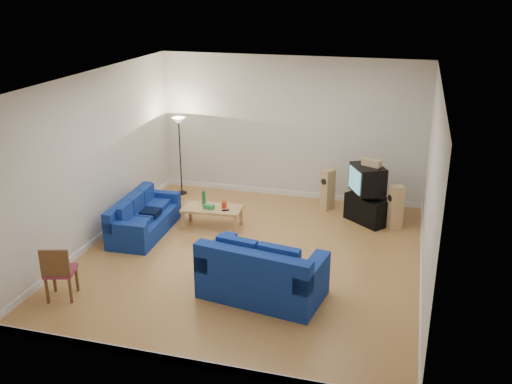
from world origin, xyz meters
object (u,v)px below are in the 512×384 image
(tv_stand, at_px, (368,209))
(television, at_px, (367,179))
(coffee_table, at_px, (212,210))
(sofa_three_seat, at_px, (142,220))
(sofa_loveseat, at_px, (261,277))

(tv_stand, relative_size, television, 1.02)
(tv_stand, distance_m, television, 0.66)
(coffee_table, bearing_deg, sofa_three_seat, -153.17)
(sofa_three_seat, xyz_separation_m, television, (4.18, 1.72, 0.67))
(sofa_three_seat, relative_size, sofa_loveseat, 0.95)
(sofa_three_seat, bearing_deg, tv_stand, 110.20)
(television, bearing_deg, coffee_table, -97.18)
(sofa_three_seat, bearing_deg, television, 110.06)
(coffee_table, relative_size, television, 1.36)
(television, bearing_deg, sofa_loveseat, -47.95)
(sofa_three_seat, height_order, coffee_table, sofa_three_seat)
(tv_stand, bearing_deg, coffee_table, -120.17)
(sofa_three_seat, distance_m, tv_stand, 4.59)
(sofa_three_seat, height_order, sofa_loveseat, sofa_loveseat)
(sofa_three_seat, distance_m, television, 4.57)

